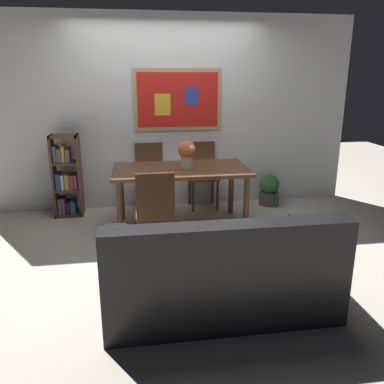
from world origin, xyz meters
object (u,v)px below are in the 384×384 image
(dining_chair_far_right, at_px, (202,169))
(leather_couch, at_px, (221,275))
(flower_vase, at_px, (187,152))
(potted_ivy, at_px, (269,190))
(dining_chair_near_left, at_px, (155,206))
(dining_chair_far_left, at_px, (150,171))
(bookshelf, at_px, (66,179))
(dining_table, at_px, (180,176))

(dining_chair_far_right, relative_size, leather_couch, 0.51)
(leather_couch, xyz_separation_m, flower_vase, (-0.00, 1.88, 0.62))
(leather_couch, bearing_deg, potted_ivy, 63.14)
(dining_chair_near_left, bearing_deg, flower_vase, 60.63)
(dining_chair_near_left, distance_m, dining_chair_far_left, 1.54)
(dining_chair_far_right, distance_m, bookshelf, 1.84)
(leather_couch, distance_m, flower_vase, 1.98)
(dining_table, relative_size, potted_ivy, 3.58)
(dining_chair_far_left, bearing_deg, dining_chair_far_right, -1.30)
(dining_chair_far_left, distance_m, potted_ivy, 1.74)
(dining_table, relative_size, bookshelf, 1.50)
(bookshelf, distance_m, potted_ivy, 2.82)
(dining_table, xyz_separation_m, potted_ivy, (1.37, 0.65, -0.43))
(leather_couch, bearing_deg, dining_chair_near_left, 111.76)
(leather_couch, relative_size, potted_ivy, 3.99)
(bookshelf, distance_m, flower_vase, 1.70)
(leather_couch, xyz_separation_m, bookshelf, (-1.52, 2.52, 0.19))
(dining_chair_near_left, xyz_separation_m, potted_ivy, (1.72, 1.43, -0.32))
(dining_table, xyz_separation_m, flower_vase, (0.08, -0.01, 0.28))
(dining_chair_far_right, distance_m, flower_vase, 0.91)
(flower_vase, bearing_deg, dining_chair_near_left, -119.37)
(dining_chair_far_right, height_order, dining_chair_far_left, same)
(dining_chair_far_left, height_order, flower_vase, flower_vase)
(dining_chair_near_left, height_order, leather_couch, dining_chair_near_left)
(bookshelf, bearing_deg, dining_chair_near_left, -52.80)
(dining_chair_near_left, height_order, dining_chair_far_left, same)
(dining_chair_far_right, relative_size, flower_vase, 2.74)
(dining_table, relative_size, dining_chair_near_left, 1.77)
(dining_chair_far_left, relative_size, flower_vase, 2.74)
(flower_vase, bearing_deg, dining_chair_far_left, 118.53)
(dining_chair_far_right, xyz_separation_m, potted_ivy, (0.97, -0.09, -0.32))
(potted_ivy, distance_m, flower_vase, 1.61)
(dining_chair_far_right, relative_size, potted_ivy, 2.02)
(dining_chair_far_left, bearing_deg, flower_vase, -61.47)
(dining_chair_far_right, bearing_deg, potted_ivy, -5.28)
(bookshelf, bearing_deg, flower_vase, -23.13)
(dining_chair_far_right, relative_size, dining_chair_near_left, 1.00)
(dining_chair_near_left, distance_m, bookshelf, 1.79)
(dining_chair_far_left, bearing_deg, dining_table, -65.91)
(dining_table, xyz_separation_m, dining_chair_far_right, (0.40, 0.74, -0.11))
(dining_chair_far_right, bearing_deg, bookshelf, -176.84)
(dining_chair_near_left, relative_size, dining_chair_far_left, 1.00)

